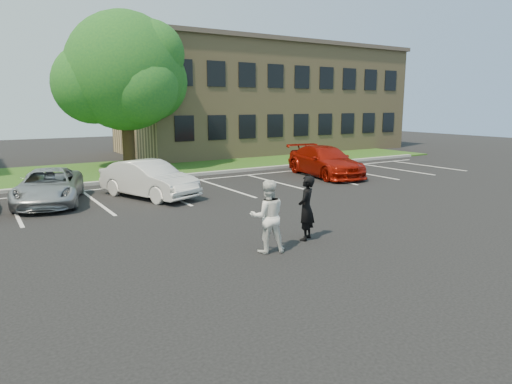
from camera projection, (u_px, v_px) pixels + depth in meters
ground_plane at (276, 243)px, 12.28m from camera, size 90.00×90.00×0.00m
curb at (136, 180)px, 22.23m from camera, size 40.00×0.30×0.15m
grass_strip at (113, 170)px, 25.55m from camera, size 44.00×8.00×0.08m
stall_lines at (188, 188)px, 20.45m from camera, size 34.00×5.36×0.01m
office_building at (264, 98)px, 37.10m from camera, size 22.40×10.40×8.30m
tree at (126, 74)px, 25.73m from camera, size 7.80×7.20×8.80m
man_black_suit at (306, 208)px, 12.47m from camera, size 0.78×0.73×1.79m
man_white_shirt at (268, 216)px, 11.41m from camera, size 1.08×0.97×1.85m
car_silver_minivan at (49, 187)px, 17.09m from camera, size 3.34×5.09×1.30m
car_white_sedan at (149, 179)px, 18.24m from camera, size 3.04×4.73×1.47m
car_red_compact at (325, 161)px, 23.70m from camera, size 2.92×5.56×1.54m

